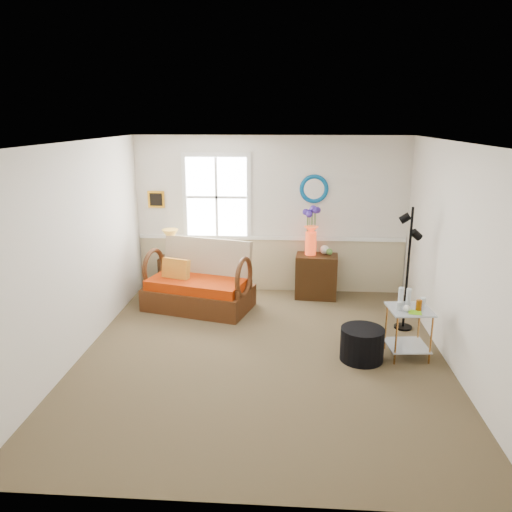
# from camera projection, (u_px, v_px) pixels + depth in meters

# --- Properties ---
(floor) EXTENTS (4.50, 5.00, 0.01)m
(floor) POSITION_uv_depth(u_px,v_px,m) (262.00, 355.00, 6.23)
(floor) COLOR brown
(floor) RESTS_ON ground
(ceiling) EXTENTS (4.50, 5.00, 0.01)m
(ceiling) POSITION_uv_depth(u_px,v_px,m) (263.00, 142.00, 5.54)
(ceiling) COLOR white
(ceiling) RESTS_ON walls
(walls) EXTENTS (4.51, 5.01, 2.60)m
(walls) POSITION_uv_depth(u_px,v_px,m) (263.00, 255.00, 5.89)
(walls) COLOR silver
(walls) RESTS_ON floor
(wainscot) EXTENTS (4.46, 0.02, 0.90)m
(wainscot) POSITION_uv_depth(u_px,v_px,m) (270.00, 265.00, 8.50)
(wainscot) COLOR tan
(wainscot) RESTS_ON walls
(chair_rail) EXTENTS (4.46, 0.04, 0.06)m
(chair_rail) POSITION_uv_depth(u_px,v_px,m) (271.00, 238.00, 8.36)
(chair_rail) COLOR white
(chair_rail) RESTS_ON walls
(window) EXTENTS (1.14, 0.06, 1.44)m
(window) POSITION_uv_depth(u_px,v_px,m) (217.00, 197.00, 8.24)
(window) COLOR white
(window) RESTS_ON walls
(picture) EXTENTS (0.28, 0.03, 0.28)m
(picture) POSITION_uv_depth(u_px,v_px,m) (156.00, 199.00, 8.33)
(picture) COLOR #C48317
(picture) RESTS_ON walls
(mirror) EXTENTS (0.47, 0.07, 0.47)m
(mirror) POSITION_uv_depth(u_px,v_px,m) (314.00, 189.00, 8.10)
(mirror) COLOR #01629C
(mirror) RESTS_ON walls
(loveseat) EXTENTS (1.76, 1.28, 1.03)m
(loveseat) POSITION_uv_depth(u_px,v_px,m) (198.00, 276.00, 7.65)
(loveseat) COLOR #5A2E16
(loveseat) RESTS_ON floor
(throw_pillow) EXTENTS (0.45, 0.25, 0.44)m
(throw_pillow) POSITION_uv_depth(u_px,v_px,m) (176.00, 273.00, 7.68)
(throw_pillow) COLOR #E34900
(throw_pillow) RESTS_ON loveseat
(lamp_stand) EXTENTS (0.38, 0.38, 0.64)m
(lamp_stand) POSITION_uv_depth(u_px,v_px,m) (172.00, 275.00, 8.34)
(lamp_stand) COLOR black
(lamp_stand) RESTS_ON floor
(table_lamp) EXTENTS (0.27, 0.27, 0.48)m
(table_lamp) POSITION_uv_depth(u_px,v_px,m) (171.00, 244.00, 8.17)
(table_lamp) COLOR gold
(table_lamp) RESTS_ON lamp_stand
(potted_plant) EXTENTS (0.38, 0.41, 0.27)m
(potted_plant) POSITION_uv_depth(u_px,v_px,m) (179.00, 250.00, 8.19)
(potted_plant) COLOR #4A7530
(potted_plant) RESTS_ON lamp_stand
(cabinet) EXTENTS (0.70, 0.48, 0.72)m
(cabinet) POSITION_uv_depth(u_px,v_px,m) (316.00, 276.00, 8.17)
(cabinet) COLOR black
(cabinet) RESTS_ON floor
(flower_vase) EXTENTS (0.27, 0.27, 0.78)m
(flower_vase) POSITION_uv_depth(u_px,v_px,m) (311.00, 231.00, 8.02)
(flower_vase) COLOR red
(flower_vase) RESTS_ON cabinet
(side_table) EXTENTS (0.54, 0.54, 0.63)m
(side_table) POSITION_uv_depth(u_px,v_px,m) (408.00, 333.00, 6.13)
(side_table) COLOR #C17E36
(side_table) RESTS_ON floor
(tabletop_items) EXTENTS (0.43, 0.43, 0.22)m
(tabletop_items) POSITION_uv_depth(u_px,v_px,m) (411.00, 300.00, 6.03)
(tabletop_items) COLOR silver
(tabletop_items) RESTS_ON side_table
(floor_lamp) EXTENTS (0.28, 0.28, 1.73)m
(floor_lamp) POSITION_uv_depth(u_px,v_px,m) (408.00, 269.00, 6.81)
(floor_lamp) COLOR black
(floor_lamp) RESTS_ON floor
(ottoman) EXTENTS (0.70, 0.70, 0.41)m
(ottoman) POSITION_uv_depth(u_px,v_px,m) (362.00, 344.00, 6.07)
(ottoman) COLOR black
(ottoman) RESTS_ON floor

